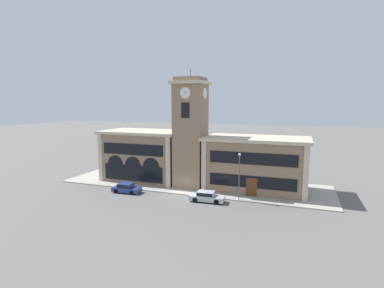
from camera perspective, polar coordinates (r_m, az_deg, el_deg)
The scene contains 8 objects.
ground_plane at distance 43.37m, azimuth -2.39°, elevation -9.65°, with size 300.00×300.00×0.00m, color #605E5B.
sidewalk_kerb at distance 48.75m, azimuth 0.31°, elevation -7.59°, with size 42.24×12.04×0.15m.
clock_tower at distance 45.94m, azimuth -0.27°, elevation 2.11°, with size 5.10×5.10×18.04m.
town_hall_left_wing at distance 51.64m, azimuth -9.06°, elevation -2.09°, with size 13.66×8.31×8.43m.
town_hall_right_wing at distance 45.78m, azimuth 12.07°, elevation -3.68°, with size 15.32×8.31×8.01m.
parked_car_near at distance 45.25m, azimuth -12.40°, elevation -8.14°, with size 4.17×2.02×1.38m.
parked_car_mid at distance 40.26m, azimuth 2.81°, elevation -9.93°, with size 4.68×1.92×1.40m.
street_lamp at distance 40.27m, azimuth 9.01°, elevation -4.86°, with size 0.36×0.36×6.31m.
Camera 1 is at (15.72, -38.32, 12.89)m, focal length 28.00 mm.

